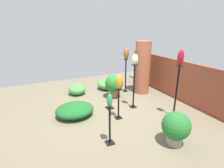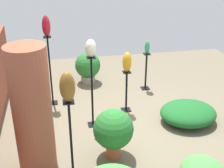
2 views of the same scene
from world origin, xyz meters
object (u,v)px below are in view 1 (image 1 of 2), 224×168
(brick_pillar, at_px, (142,68))
(pedestal_amber, at_px, (118,105))
(pedestal_jade, at_px, (110,128))
(art_vase_ivory, at_px, (135,59))
(art_vase_bronze, at_px, (126,53))
(pedestal_ruby, at_px, (176,94))
(pedestal_bronze, at_px, (126,77))
(pedestal_ivory, at_px, (134,88))
(art_vase_amber, at_px, (119,82))
(art_vase_jade, at_px, (110,101))
(potted_plant_front_left, at_px, (114,84))
(art_vase_ruby, at_px, (181,58))
(potted_plant_front_right, at_px, (176,127))

(brick_pillar, bearing_deg, pedestal_amber, -50.49)
(pedestal_jade, bearing_deg, art_vase_ivory, 133.21)
(pedestal_jade, bearing_deg, art_vase_bronze, 144.89)
(pedestal_ruby, bearing_deg, pedestal_bronze, -173.88)
(pedestal_ivory, xyz_separation_m, pedestal_jade, (1.40, -1.49, -0.26))
(pedestal_jade, bearing_deg, pedestal_amber, 143.36)
(art_vase_amber, distance_m, art_vase_ivory, 1.03)
(brick_pillar, distance_m, art_vase_jade, 3.52)
(potted_plant_front_left, bearing_deg, pedestal_bronze, 118.85)
(pedestal_ruby, height_order, art_vase_bronze, art_vase_bronze)
(art_vase_ivory, distance_m, potted_plant_front_left, 1.52)
(art_vase_amber, bearing_deg, art_vase_bronze, 145.69)
(pedestal_jade, xyz_separation_m, art_vase_ruby, (-0.34, 2.26, 1.36))
(pedestal_ivory, height_order, art_vase_amber, pedestal_ivory)
(brick_pillar, bearing_deg, pedestal_ivory, -44.56)
(art_vase_amber, bearing_deg, brick_pillar, 129.51)
(pedestal_ruby, bearing_deg, pedestal_jade, -81.44)
(art_vase_jade, bearing_deg, pedestal_bronze, 144.89)
(pedestal_ruby, distance_m, art_vase_bronze, 2.65)
(art_vase_ruby, xyz_separation_m, potted_plant_front_right, (0.98, -0.92, -1.34))
(potted_plant_front_right, bearing_deg, pedestal_bronze, 169.41)
(pedestal_amber, height_order, potted_plant_front_left, pedestal_amber)
(pedestal_jade, distance_m, art_vase_ruby, 2.66)
(pedestal_bronze, bearing_deg, pedestal_amber, -34.31)
(pedestal_bronze, xyz_separation_m, art_vase_amber, (1.88, -1.28, 0.50))
(pedestal_amber, bearing_deg, art_vase_ivory, 119.72)
(brick_pillar, height_order, potted_plant_front_right, brick_pillar)
(pedestal_ivory, relative_size, art_vase_amber, 3.39)
(pedestal_ruby, distance_m, art_vase_ruby, 1.05)
(pedestal_bronze, distance_m, pedestal_ruby, 2.51)
(pedestal_ivory, height_order, potted_plant_front_left, pedestal_ivory)
(pedestal_bronze, xyz_separation_m, potted_plant_front_left, (0.39, -0.71, -0.09))
(pedestal_amber, height_order, art_vase_amber, art_vase_amber)
(pedestal_ivory, bearing_deg, pedestal_jade, -46.79)
(art_vase_ruby, relative_size, art_vase_jade, 1.37)
(pedestal_jade, distance_m, art_vase_ivory, 2.37)
(potted_plant_front_right, bearing_deg, pedestal_ivory, 175.82)
(pedestal_ruby, relative_size, pedestal_jade, 1.70)
(art_vase_amber, bearing_deg, art_vase_jade, -36.64)
(pedestal_ivory, bearing_deg, brick_pillar, 135.44)
(pedestal_jade, distance_m, potted_plant_front_right, 1.49)
(art_vase_bronze, bearing_deg, art_vase_ruby, 6.12)
(pedestal_jade, xyz_separation_m, art_vase_bronze, (-2.83, 1.99, 1.15))
(art_vase_jade, bearing_deg, pedestal_amber, 143.36)
(pedestal_amber, xyz_separation_m, art_vase_ruby, (0.61, 1.55, 1.37))
(pedestal_jade, xyz_separation_m, art_vase_jade, (-0.00, 0.00, 0.66))
(art_vase_jade, relative_size, potted_plant_front_left, 0.36)
(pedestal_jade, bearing_deg, art_vase_amber, 143.36)
(pedestal_ruby, distance_m, art_vase_ivory, 1.58)
(pedestal_bronze, relative_size, pedestal_amber, 1.48)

